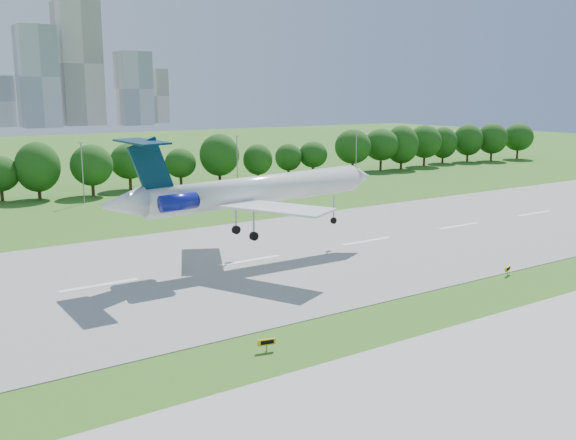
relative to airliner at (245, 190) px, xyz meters
The scene contains 6 objects.
ground 32.99m from the airliner, 127.77° to the right, with size 600.00×600.00×0.00m, color #2D691B.
runway 21.53m from the airliner, behind, with size 400.00×45.00×0.08m, color gray.
skyline 375.03m from the airliner, 77.54° to the left, with size 127.00×52.00×80.00m.
airliner is the anchor object (origin of this frame).
taxi_sign_centre 31.03m from the airliner, 116.56° to the right, with size 1.58×0.54×1.11m.
taxi_sign_right 33.89m from the airliner, 44.76° to the right, with size 1.50×0.65×1.07m.
Camera 1 is at (-21.04, -45.70, 21.82)m, focal length 40.00 mm.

